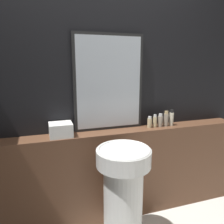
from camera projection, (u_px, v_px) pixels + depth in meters
wall_back at (103, 91)px, 2.06m from camera, size 8.00×0.06×2.50m
vanity_counter at (108, 176)px, 2.11m from camera, size 2.80×0.20×0.89m
pedestal_sink at (123, 193)px, 1.75m from camera, size 0.43×0.43×0.88m
mirror at (109, 83)px, 2.01m from camera, size 0.66×0.03×0.88m
towel_stack at (61, 130)px, 1.88m from camera, size 0.19×0.17×0.12m
shampoo_bottle at (150, 122)px, 2.14m from camera, size 0.04×0.04×0.11m
conditioner_bottle at (155, 121)px, 2.15m from camera, size 0.04×0.04×0.13m
lotion_bottle at (160, 121)px, 2.17m from camera, size 0.05×0.05×0.13m
body_wash_bottle at (166, 119)px, 2.19m from camera, size 0.05×0.05×0.15m
hand_soap_bottle at (171, 118)px, 2.21m from camera, size 0.04×0.04×0.16m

